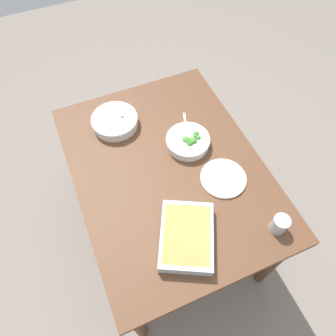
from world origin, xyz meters
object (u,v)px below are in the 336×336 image
object	(u,v)px
baking_dish	(187,236)
spoon_by_stew	(122,128)
drink_cup	(279,225)
side_plate	(223,178)
broccoli_bowl	(188,141)
spoon_by_broccoli	(186,129)
stew_bowl	(115,121)

from	to	relation	value
baking_dish	spoon_by_stew	size ratio (longest dim) A/B	2.34
drink_cup	side_plate	xyz separation A→B (m)	(0.31, 0.10, -0.03)
drink_cup	broccoli_bowl	bearing A→B (deg)	16.42
drink_cup	spoon_by_broccoli	world-z (taller)	drink_cup
baking_dish	broccoli_bowl	bearing A→B (deg)	-25.75
baking_dish	spoon_by_stew	bearing A→B (deg)	4.83
spoon_by_broccoli	side_plate	bearing A→B (deg)	-174.09
side_plate	spoon_by_stew	xyz separation A→B (m)	(0.49, 0.35, -0.00)
stew_bowl	broccoli_bowl	world-z (taller)	broccoli_bowl
broccoli_bowl	side_plate	size ratio (longest dim) A/B	1.03
broccoli_bowl	drink_cup	bearing A→B (deg)	-163.58
drink_cup	side_plate	bearing A→B (deg)	17.24
drink_cup	spoon_by_broccoli	bearing A→B (deg)	11.38
broccoli_bowl	baking_dish	distance (m)	0.51
side_plate	stew_bowl	bearing A→B (deg)	35.26
drink_cup	side_plate	world-z (taller)	drink_cup
broccoli_bowl	spoon_by_stew	distance (m)	0.37
broccoli_bowl	spoon_by_broccoli	bearing A→B (deg)	-19.13
baking_dish	side_plate	size ratio (longest dim) A/B	1.67
broccoli_bowl	baking_dish	world-z (taller)	broccoli_bowl
side_plate	spoon_by_broccoli	xyz separation A→B (m)	(0.35, 0.04, -0.00)
drink_cup	spoon_by_stew	distance (m)	0.92
stew_bowl	spoon_by_broccoli	xyz separation A→B (m)	(-0.18, -0.33, -0.03)
broccoli_bowl	side_plate	xyz separation A→B (m)	(-0.25, -0.07, -0.02)
stew_bowl	broccoli_bowl	size ratio (longest dim) A/B	1.10
side_plate	spoon_by_broccoli	world-z (taller)	side_plate
broccoli_bowl	spoon_by_stew	world-z (taller)	broccoli_bowl
side_plate	spoon_by_stew	distance (m)	0.60
broccoli_bowl	drink_cup	world-z (taller)	drink_cup
drink_cup	spoon_by_stew	bearing A→B (deg)	29.02
stew_bowl	drink_cup	size ratio (longest dim) A/B	2.91
spoon_by_stew	drink_cup	bearing A→B (deg)	-150.98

